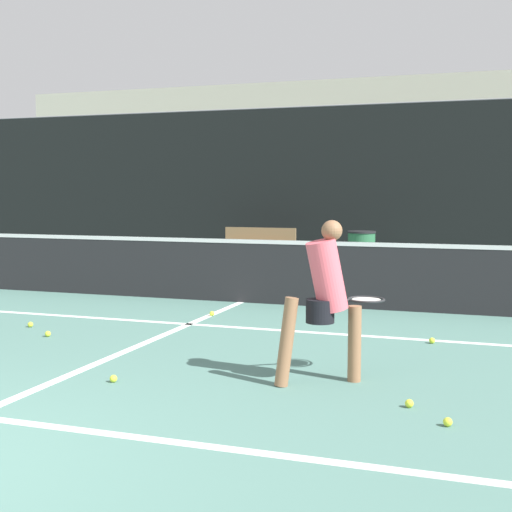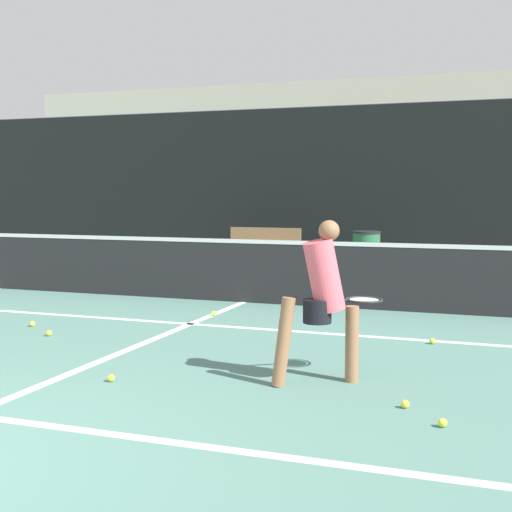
% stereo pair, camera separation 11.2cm
% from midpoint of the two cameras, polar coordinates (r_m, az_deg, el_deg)
% --- Properties ---
extents(court_service_line, '(8.25, 0.10, 0.01)m').
position_cam_midpoint_polar(court_service_line, '(9.02, -5.74, -5.44)').
color(court_service_line, white).
rests_on(court_service_line, ground).
extents(court_center_mark, '(0.10, 5.75, 0.01)m').
position_cam_midpoint_polar(court_center_mark, '(8.14, -8.71, -6.64)').
color(court_center_mark, white).
rests_on(court_center_mark, ground).
extents(net, '(11.09, 0.09, 1.07)m').
position_cam_midpoint_polar(net, '(10.66, -1.52, -1.01)').
color(net, slate).
rests_on(net, ground).
extents(fence_back, '(24.00, 0.06, 3.60)m').
position_cam_midpoint_polar(fence_back, '(16.36, 5.95, 5.65)').
color(fence_back, black).
rests_on(fence_back, ground).
extents(player_practicing, '(0.93, 0.96, 1.43)m').
position_cam_midpoint_polar(player_practicing, '(6.18, 5.09, -3.11)').
color(player_practicing, '#8C6042').
rests_on(player_practicing, ground).
extents(tennis_ball_scattered_2, '(0.07, 0.07, 0.07)m').
position_cam_midpoint_polar(tennis_ball_scattered_2, '(5.73, 11.61, -11.48)').
color(tennis_ball_scattered_2, '#D1E033').
rests_on(tennis_ball_scattered_2, ground).
extents(tennis_ball_scattered_4, '(0.07, 0.07, 0.07)m').
position_cam_midpoint_polar(tennis_ball_scattered_4, '(8.58, -16.68, -5.99)').
color(tennis_ball_scattered_4, '#D1E033').
rests_on(tennis_ball_scattered_4, ground).
extents(tennis_ball_scattered_5, '(0.07, 0.07, 0.07)m').
position_cam_midpoint_polar(tennis_ball_scattered_5, '(6.45, -11.83, -9.58)').
color(tennis_ball_scattered_5, '#D1E033').
rests_on(tennis_ball_scattered_5, ground).
extents(tennis_ball_scattered_7, '(0.07, 0.07, 0.07)m').
position_cam_midpoint_polar(tennis_ball_scattered_7, '(9.58, -3.88, -4.62)').
color(tennis_ball_scattered_7, '#D1E033').
rests_on(tennis_ball_scattered_7, ground).
extents(tennis_ball_scattered_8, '(0.07, 0.07, 0.07)m').
position_cam_midpoint_polar(tennis_ball_scattered_8, '(8.08, 13.52, -6.59)').
color(tennis_ball_scattered_8, '#D1E033').
rests_on(tennis_ball_scattered_8, ground).
extents(tennis_ball_scattered_9, '(0.07, 0.07, 0.07)m').
position_cam_midpoint_polar(tennis_ball_scattered_9, '(9.23, -17.94, -5.24)').
color(tennis_ball_scattered_9, '#D1E033').
rests_on(tennis_ball_scattered_9, ground).
extents(tennis_ball_scattered_11, '(0.07, 0.07, 0.07)m').
position_cam_midpoint_polar(tennis_ball_scattered_11, '(5.36, 14.50, -12.73)').
color(tennis_ball_scattered_11, '#D1E033').
rests_on(tennis_ball_scattered_11, ground).
extents(courtside_bench, '(1.64, 0.39, 0.86)m').
position_cam_midpoint_polar(courtside_bench, '(15.61, 0.01, 0.83)').
color(courtside_bench, olive).
rests_on(courtside_bench, ground).
extents(trash_bin, '(0.59, 0.59, 0.84)m').
position_cam_midpoint_polar(trash_bin, '(14.91, 8.21, 0.39)').
color(trash_bin, '#28603D').
rests_on(trash_bin, ground).
extents(parked_car, '(1.90, 3.95, 1.51)m').
position_cam_midpoint_polar(parked_car, '(19.79, 5.05, 2.23)').
color(parked_car, silver).
rests_on(parked_car, ground).
extents(building_far, '(36.00, 2.40, 6.34)m').
position_cam_midpoint_polar(building_far, '(31.18, 12.34, 7.88)').
color(building_far, beige).
rests_on(building_far, ground).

